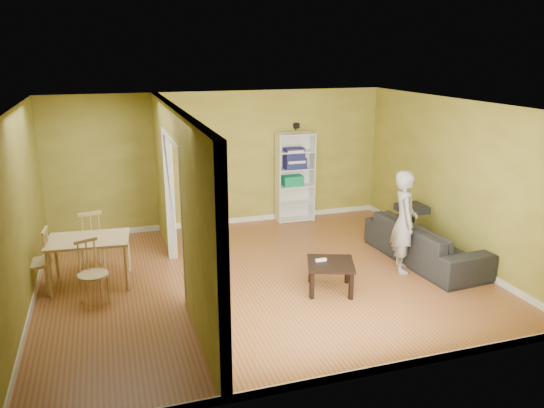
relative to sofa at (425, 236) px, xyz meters
The scene contains 15 objects.
room_shell 2.84m from the sofa, behind, with size 6.50×6.50×6.50m.
partition 4.00m from the sofa, behind, with size 0.22×5.50×2.60m, color #AEAA43, non-canonical shape.
wall_speaker 3.41m from the sofa, 112.94° to the left, with size 0.10×0.10×0.10m, color black.
sofa is the anchor object (origin of this frame).
person 0.77m from the sofa, 158.76° to the right, with size 0.53×0.68×1.88m, color slate.
bookshelf 3.06m from the sofa, 114.78° to the left, with size 0.75×0.33×1.78m.
paper_box_teal 3.03m from the sofa, 116.04° to the left, with size 0.39×0.26×0.20m, color #1B6550.
paper_box_navy_b 3.08m from the sofa, 115.32° to the left, with size 0.42×0.27×0.22m, color #1D1D50.
paper_box_navy_c 3.14m from the sofa, 115.62° to the left, with size 0.39×0.25×0.20m, color navy.
coffee_table 1.99m from the sofa, 163.72° to the right, with size 0.65×0.65×0.43m.
game_controller 2.08m from the sofa, 167.17° to the right, with size 0.16×0.04×0.03m, color white.
dining_table 5.23m from the sofa, behind, with size 1.14×0.76×0.71m.
chair_left 5.93m from the sofa, behind, with size 0.43×0.43×0.94m, color #D4B686, non-canonical shape.
chair_near 5.13m from the sofa, behind, with size 0.41×0.41×0.89m, color tan, non-canonical shape.
chair_far 5.34m from the sofa, 165.70° to the left, with size 0.45×0.45×0.99m, color tan, non-canonical shape.
Camera 1 is at (-2.13, -7.10, 3.33)m, focal length 35.00 mm.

